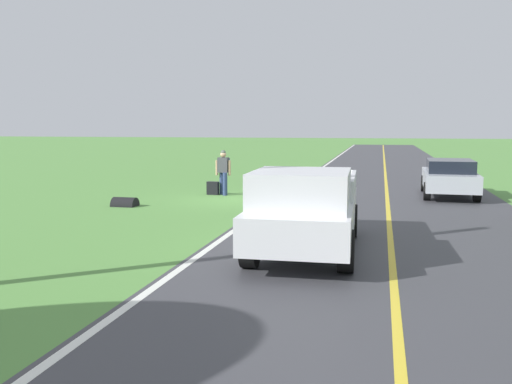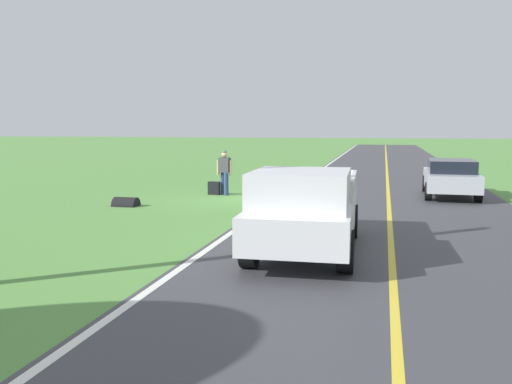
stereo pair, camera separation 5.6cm
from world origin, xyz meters
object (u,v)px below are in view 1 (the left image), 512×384
object	(u,v)px
hitchhiker_walking	(224,170)
pickup_truck_passing	(306,208)
sedan_near_oncoming	(449,177)
suitcase_carried	(213,188)

from	to	relation	value
hitchhiker_walking	pickup_truck_passing	bearing A→B (deg)	115.97
hitchhiker_walking	sedan_near_oncoming	bearing A→B (deg)	-170.41
hitchhiker_walking	suitcase_carried	xyz separation A→B (m)	(0.42, 0.05, -0.72)
hitchhiker_walking	suitcase_carried	world-z (taller)	hitchhiker_walking
hitchhiker_walking	pickup_truck_passing	world-z (taller)	pickup_truck_passing
suitcase_carried	sedan_near_oncoming	bearing A→B (deg)	103.36
hitchhiker_walking	sedan_near_oncoming	xyz separation A→B (m)	(-8.50, -1.44, -0.23)
pickup_truck_passing	sedan_near_oncoming	bearing A→B (deg)	-111.18
hitchhiker_walking	sedan_near_oncoming	distance (m)	8.63
hitchhiker_walking	suitcase_carried	bearing A→B (deg)	6.96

